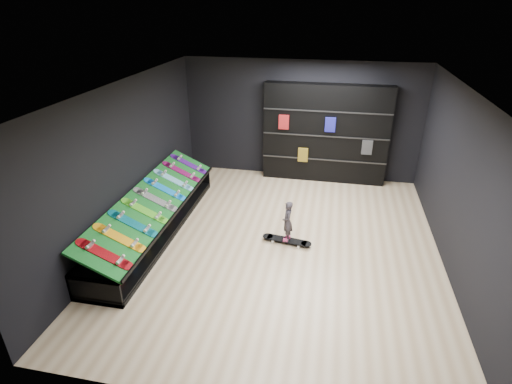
% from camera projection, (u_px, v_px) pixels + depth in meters
% --- Properties ---
extents(floor, '(6.00, 7.00, 0.01)m').
position_uv_depth(floor, '(279.00, 245.00, 7.77)').
color(floor, '#CFB58C').
rests_on(floor, ground).
extents(ceiling, '(6.00, 7.00, 0.01)m').
position_uv_depth(ceiling, '(284.00, 89.00, 6.45)').
color(ceiling, white).
rests_on(ceiling, ground).
extents(wall_back, '(6.00, 0.02, 3.00)m').
position_uv_depth(wall_back, '(301.00, 120.00, 10.19)').
color(wall_back, black).
rests_on(wall_back, ground).
extents(wall_front, '(6.00, 0.02, 3.00)m').
position_uv_depth(wall_front, '(232.00, 310.00, 4.03)').
color(wall_front, black).
rests_on(wall_front, ground).
extents(wall_left, '(0.02, 7.00, 3.00)m').
position_uv_depth(wall_left, '(126.00, 162.00, 7.64)').
color(wall_left, black).
rests_on(wall_left, ground).
extents(wall_right, '(0.02, 7.00, 3.00)m').
position_uv_depth(wall_right, '(461.00, 188.00, 6.58)').
color(wall_right, black).
rests_on(wall_right, ground).
extents(display_rack, '(0.90, 4.50, 0.50)m').
position_uv_depth(display_rack, '(155.00, 221.00, 8.11)').
color(display_rack, black).
rests_on(display_rack, ground).
extents(turf_ramp, '(0.92, 4.50, 0.46)m').
position_uv_depth(turf_ramp, '(155.00, 201.00, 7.90)').
color(turf_ramp, '#0D5518').
rests_on(turf_ramp, display_rack).
extents(back_shelving, '(3.10, 0.36, 2.48)m').
position_uv_depth(back_shelving, '(325.00, 134.00, 10.03)').
color(back_shelving, black).
rests_on(back_shelving, ground).
extents(floor_skateboard, '(1.00, 0.37, 0.09)m').
position_uv_depth(floor_skateboard, '(287.00, 241.00, 7.79)').
color(floor_skateboard, black).
rests_on(floor_skateboard, ground).
extents(child, '(0.17, 0.21, 0.49)m').
position_uv_depth(child, '(287.00, 229.00, 7.67)').
color(child, black).
rests_on(child, floor_skateboard).
extents(display_board_0, '(0.93, 0.22, 0.50)m').
position_uv_depth(display_board_0, '(105.00, 254.00, 6.21)').
color(display_board_0, red).
rests_on(display_board_0, turf_ramp).
extents(display_board_1, '(0.93, 0.22, 0.50)m').
position_uv_depth(display_board_1, '(120.00, 238.00, 6.63)').
color(display_board_1, orange).
rests_on(display_board_1, turf_ramp).
extents(display_board_2, '(0.93, 0.22, 0.50)m').
position_uv_depth(display_board_2, '(133.00, 224.00, 7.05)').
color(display_board_2, '#0C8C99').
rests_on(display_board_2, turf_ramp).
extents(display_board_3, '(0.93, 0.22, 0.50)m').
position_uv_depth(display_board_3, '(145.00, 211.00, 7.47)').
color(display_board_3, green).
rests_on(display_board_3, turf_ramp).
extents(display_board_4, '(0.93, 0.22, 0.50)m').
position_uv_depth(display_board_4, '(156.00, 200.00, 7.88)').
color(display_board_4, black).
rests_on(display_board_4, turf_ramp).
extents(display_board_5, '(0.93, 0.22, 0.50)m').
position_uv_depth(display_board_5, '(165.00, 189.00, 8.30)').
color(display_board_5, blue).
rests_on(display_board_5, turf_ramp).
extents(display_board_6, '(0.93, 0.22, 0.50)m').
position_uv_depth(display_board_6, '(174.00, 180.00, 8.72)').
color(display_board_6, '#0CB2E5').
rests_on(display_board_6, turf_ramp).
extents(display_board_7, '(0.93, 0.22, 0.50)m').
position_uv_depth(display_board_7, '(182.00, 172.00, 9.14)').
color(display_board_7, '#E5198C').
rests_on(display_board_7, turf_ramp).
extents(display_board_8, '(0.93, 0.22, 0.50)m').
position_uv_depth(display_board_8, '(189.00, 164.00, 9.56)').
color(display_board_8, purple).
rests_on(display_board_8, turf_ramp).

